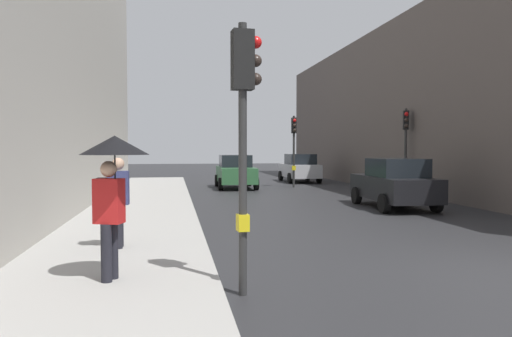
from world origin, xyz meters
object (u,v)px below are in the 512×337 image
(car_silver_hatchback, at_px, (299,168))
(pedestrian_with_umbrella, at_px, (113,167))
(traffic_light_far_median, at_px, (294,138))
(traffic_light_near_left, at_px, (244,109))
(car_green_estate, at_px, (236,172))
(car_dark_suv, at_px, (394,183))
(traffic_light_mid_street, at_px, (406,136))
(pedestrian_with_grey_backpack, at_px, (116,197))

(car_silver_hatchback, height_order, pedestrian_with_umbrella, pedestrian_with_umbrella)
(pedestrian_with_umbrella, bearing_deg, traffic_light_far_median, 68.06)
(traffic_light_near_left, bearing_deg, car_green_estate, 83.07)
(car_dark_suv, relative_size, pedestrian_with_umbrella, 2.00)
(pedestrian_with_umbrella, bearing_deg, car_silver_hatchback, 68.62)
(traffic_light_mid_street, height_order, pedestrian_with_grey_backpack, traffic_light_mid_street)
(car_green_estate, bearing_deg, traffic_light_mid_street, -37.65)
(car_green_estate, xyz_separation_m, pedestrian_with_umbrella, (-4.16, -18.30, 0.96))
(car_silver_hatchback, height_order, pedestrian_with_grey_backpack, pedestrian_with_grey_backpack)
(traffic_light_near_left, bearing_deg, car_silver_hatchback, 73.27)
(car_dark_suv, distance_m, car_green_estate, 10.56)
(traffic_light_near_left, distance_m, pedestrian_with_grey_backpack, 3.94)
(traffic_light_near_left, height_order, car_dark_suv, traffic_light_near_left)
(traffic_light_mid_street, xyz_separation_m, pedestrian_with_grey_backpack, (-11.37, -10.46, -1.52))
(car_silver_hatchback, relative_size, car_green_estate, 1.00)
(car_dark_suv, bearing_deg, traffic_light_far_median, 97.67)
(traffic_light_far_median, xyz_separation_m, car_silver_hatchback, (1.40, 4.09, -1.79))
(traffic_light_far_median, xyz_separation_m, car_green_estate, (-3.16, 0.12, -1.79))
(car_silver_hatchback, bearing_deg, pedestrian_with_umbrella, -111.38)
(pedestrian_with_umbrella, height_order, pedestrian_with_grey_backpack, pedestrian_with_umbrella)
(car_green_estate, relative_size, pedestrian_with_grey_backpack, 2.39)
(pedestrian_with_umbrella, relative_size, pedestrian_with_grey_backpack, 1.21)
(car_green_estate, bearing_deg, car_silver_hatchback, 40.99)
(pedestrian_with_umbrella, xyz_separation_m, pedestrian_with_grey_backpack, (-0.24, 2.46, -0.68))
(car_silver_hatchback, bearing_deg, traffic_light_mid_street, -75.52)
(car_dark_suv, height_order, pedestrian_with_grey_backpack, pedestrian_with_grey_backpack)
(traffic_light_far_median, bearing_deg, traffic_light_mid_street, -54.07)
(traffic_light_far_median, distance_m, car_dark_suv, 9.72)
(car_silver_hatchback, xyz_separation_m, car_green_estate, (-4.56, -3.96, 0.00))
(traffic_light_far_median, distance_m, car_green_estate, 3.64)
(car_silver_hatchback, distance_m, pedestrian_with_grey_backpack, 21.74)
(traffic_light_mid_street, relative_size, car_silver_hatchback, 0.92)
(pedestrian_with_grey_backpack, bearing_deg, car_green_estate, 74.50)
(traffic_light_far_median, distance_m, car_silver_hatchback, 4.68)
(traffic_light_far_median, height_order, car_silver_hatchback, traffic_light_far_median)
(traffic_light_mid_street, xyz_separation_m, car_dark_suv, (-2.54, -4.21, -1.80))
(car_silver_hatchback, distance_m, car_dark_suv, 13.55)
(pedestrian_with_umbrella, distance_m, pedestrian_with_grey_backpack, 2.56)
(traffic_light_mid_street, xyz_separation_m, pedestrian_with_umbrella, (-11.13, -12.92, -0.84))
(traffic_light_near_left, distance_m, car_green_estate, 19.03)
(traffic_light_far_median, xyz_separation_m, pedestrian_with_umbrella, (-7.32, -18.18, -0.83))
(traffic_light_mid_street, height_order, car_dark_suv, traffic_light_mid_street)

